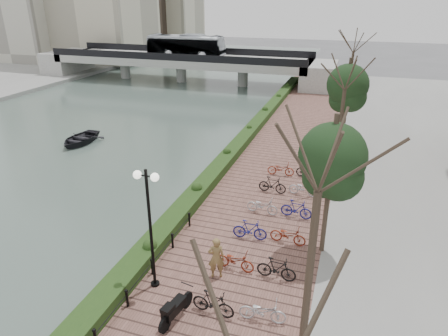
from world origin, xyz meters
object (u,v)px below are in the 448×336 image
at_px(motorcycle, 176,307).
at_px(pedestrian, 216,258).
at_px(lamppost, 148,205).
at_px(boat, 80,139).

height_order(motorcycle, pedestrian, pedestrian).
relative_size(lamppost, motorcycle, 3.01).
distance_m(pedestrian, boat, 21.11).
bearing_deg(lamppost, pedestrian, 30.50).
bearing_deg(pedestrian, lamppost, 8.15).
xyz_separation_m(lamppost, boat, (-14.36, 14.36, -3.73)).
bearing_deg(motorcycle, lamppost, 148.90).
height_order(lamppost, motorcycle, lamppost).
xyz_separation_m(lamppost, pedestrian, (2.19, 1.29, -2.73)).
distance_m(lamppost, pedestrian, 3.73).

